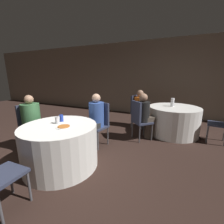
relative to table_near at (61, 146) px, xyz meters
The scene contains 17 objects.
ground_plane 0.38m from the table_near, 144.93° to the left, with size 16.00×16.00×0.00m, color black.
wall_back 4.31m from the table_near, 91.30° to the left, with size 16.00×0.06×2.80m.
table_near is the anchor object (origin of this frame).
table_far 2.91m from the table_near, 55.26° to the left, with size 1.30×1.30×0.73m.
chair_near_north 1.06m from the table_near, 79.30° to the left, with size 0.47×0.47×0.95m.
chair_near_west 1.06m from the table_near, 168.08° to the left, with size 0.48×0.47×0.95m.
chair_far_southwest 1.88m from the table_near, 60.23° to the left, with size 0.57×0.57×0.95m.
chair_far_west 2.62m from the table_near, 76.64° to the left, with size 0.46×0.45×0.95m.
chair_far_east 3.53m from the table_near, 39.57° to the left, with size 0.46×0.45×0.95m.
person_green_jacket 0.90m from the table_near, 168.08° to the left, with size 0.51×0.40×1.16m.
person_blue_shirt 0.89m from the table_near, 79.30° to the left, with size 0.36×0.50×1.16m.
person_orange_shirt 2.64m from the table_near, 72.95° to the left, with size 0.50×0.36×1.12m.
person_black_shirt 2.04m from the table_near, 59.08° to the left, with size 0.46×0.46×1.13m.
pizza_plate_near 0.40m from the table_near, 11.51° to the right, with size 0.25×0.25×0.02m.
soda_can_blue 0.48m from the table_near, 120.73° to the left, with size 0.07×0.07×0.12m.
soda_can_silver 0.44m from the table_near, 142.46° to the left, with size 0.07×0.07×0.12m.
bottle_far 2.96m from the table_near, 56.93° to the left, with size 0.09×0.09×0.22m.
Camera 1 is at (1.87, -1.82, 1.53)m, focal length 24.00 mm.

